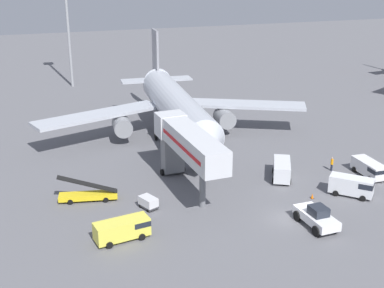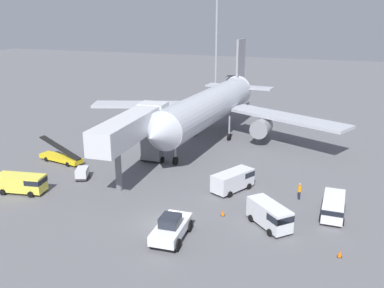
{
  "view_description": "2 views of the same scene",
  "coord_description": "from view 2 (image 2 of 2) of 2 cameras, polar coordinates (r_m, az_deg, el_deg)",
  "views": [
    {
      "loc": [
        -25.16,
        -43.45,
        26.33
      ],
      "look_at": [
        -4.72,
        18.25,
        2.69
      ],
      "focal_mm": 49.02,
      "sensor_mm": 36.0,
      "label": 1
    },
    {
      "loc": [
        15.0,
        -33.02,
        19.28
      ],
      "look_at": [
        -3.18,
        17.15,
        2.51
      ],
      "focal_mm": 40.0,
      "sensor_mm": 36.0,
      "label": 2
    }
  ],
  "objects": [
    {
      "name": "ground_crew_worker_foreground",
      "position": [
        46.95,
        14.14,
        -6.07
      ],
      "size": [
        0.43,
        0.43,
        1.83
      ],
      "color": "#1E2333",
      "rests_on": "ground"
    },
    {
      "name": "ground_plane",
      "position": [
        41.07,
        -4.06,
        -10.6
      ],
      "size": [
        300.0,
        300.0,
        0.0
      ],
      "primitive_type": "plane",
      "color": "slate"
    },
    {
      "name": "pushback_tug",
      "position": [
        38.09,
        -2.81,
        -11.11
      ],
      "size": [
        2.84,
        5.46,
        2.33
      ],
      "color": "white",
      "rests_on": "ground"
    },
    {
      "name": "service_van_far_center",
      "position": [
        43.99,
        18.33,
        -7.91
      ],
      "size": [
        2.27,
        5.19,
        1.9
      ],
      "color": "white",
      "rests_on": "ground"
    },
    {
      "name": "belt_loader_truck",
      "position": [
        59.02,
        -17.07,
        -1.64
      ],
      "size": [
        6.72,
        2.77,
        3.15
      ],
      "color": "yellow",
      "rests_on": "ground"
    },
    {
      "name": "service_van_rear_left",
      "position": [
        50.6,
        -21.7,
        -4.81
      ],
      "size": [
        5.62,
        2.86,
        2.06
      ],
      "color": "#E5DB4C",
      "rests_on": "ground"
    },
    {
      "name": "service_van_near_left",
      "position": [
        40.49,
        10.38,
        -9.25
      ],
      "size": [
        4.8,
        4.76,
        2.27
      ],
      "color": "white",
      "rests_on": "ground"
    },
    {
      "name": "apron_light_mast",
      "position": [
        104.59,
        3.35,
        18.1
      ],
      "size": [
        2.4,
        2.4,
        30.36
      ],
      "color": "#93969B",
      "rests_on": "ground"
    },
    {
      "name": "safety_cone_bravo",
      "position": [
        42.51,
        4.14,
        -9.14
      ],
      "size": [
        0.39,
        0.39,
        0.59
      ],
      "color": "black",
      "rests_on": "ground"
    },
    {
      "name": "airplane_at_gate",
      "position": [
        65.53,
        2.52,
        5.06
      ],
      "size": [
        41.77,
        38.18,
        14.42
      ],
      "color": "#B7BCC6",
      "rests_on": "ground"
    },
    {
      "name": "safety_cone_alpha",
      "position": [
        37.94,
        19.11,
        -13.65
      ],
      "size": [
        0.39,
        0.39,
        0.6
      ],
      "color": "black",
      "rests_on": "ground"
    },
    {
      "name": "jet_bridge",
      "position": [
        51.14,
        -7.51,
        2.08
      ],
      "size": [
        4.06,
        16.27,
        7.82
      ],
      "color": "silver",
      "rests_on": "ground"
    },
    {
      "name": "service_van_far_left",
      "position": [
        47.9,
        5.58,
        -4.74
      ],
      "size": [
        4.13,
        5.53,
        2.21
      ],
      "color": "silver",
      "rests_on": "ground"
    },
    {
      "name": "baggage_cart_rear_right",
      "position": [
        52.59,
        -14.44,
        -3.77
      ],
      "size": [
        2.01,
        2.45,
        1.34
      ],
      "color": "#38383D",
      "rests_on": "ground"
    }
  ]
}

